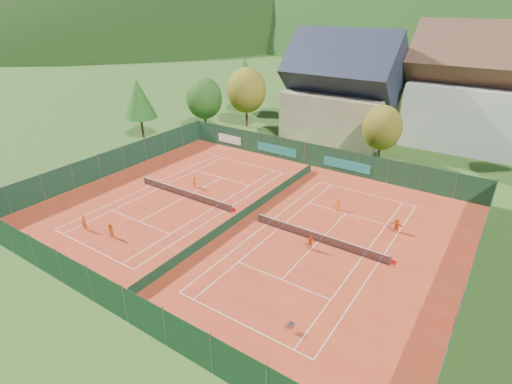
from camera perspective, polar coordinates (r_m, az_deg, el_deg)
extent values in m
plane|color=#2C4F18|center=(39.63, -1.62, -3.68)|extent=(600.00, 600.00, 0.00)
cube|color=#B3331A|center=(39.62, -1.62, -3.64)|extent=(40.00, 32.00, 0.01)
cube|color=white|center=(52.57, -1.24, 4.04)|extent=(10.97, 0.06, 0.00)
cube|color=white|center=(37.82, -22.54, -7.38)|extent=(10.97, 0.06, 0.00)
cube|color=white|center=(47.90, -14.89, 0.90)|extent=(0.06, 23.77, 0.00)
cube|color=white|center=(40.95, -4.49, -2.66)|extent=(0.06, 23.77, 0.00)
cube|color=white|center=(46.95, -13.77, 0.51)|extent=(0.06, 23.77, 0.00)
cube|color=white|center=(41.72, -5.98, -2.16)|extent=(0.06, 23.77, 0.00)
cube|color=white|center=(48.53, -4.96, 2.04)|extent=(8.23, 0.06, 0.00)
cube|color=white|center=(40.47, -16.29, -4.08)|extent=(8.23, 0.06, 0.00)
cube|color=white|center=(44.22, -10.10, -0.75)|extent=(0.06, 12.80, 0.00)
cube|color=white|center=(46.02, 15.31, -0.20)|extent=(10.97, 0.06, 0.00)
cube|color=white|center=(28.03, -2.36, -18.15)|extent=(10.97, 0.06, 0.00)
cube|color=white|center=(38.39, 1.46, -4.66)|extent=(0.06, 23.77, 0.00)
cube|color=white|center=(34.75, 17.11, -9.57)|extent=(0.06, 23.77, 0.00)
cube|color=white|center=(37.78, 3.22, -5.24)|extent=(0.06, 23.77, 0.00)
cube|color=white|center=(35.03, 14.98, -8.94)|extent=(0.06, 23.77, 0.00)
cube|color=white|center=(41.36, 12.72, -2.97)|extent=(8.23, 0.06, 0.00)
cube|color=white|center=(31.51, 3.65, -12.38)|extent=(8.23, 0.06, 0.00)
cube|color=white|center=(36.20, 8.85, -7.06)|extent=(0.06, 12.80, 0.00)
cylinder|color=#59595B|center=(48.35, -15.69, 1.68)|extent=(0.10, 0.10, 1.02)
cylinder|color=#59595B|center=(40.21, -3.49, -2.39)|extent=(0.10, 0.10, 1.02)
cube|color=black|center=(44.03, -10.15, -0.22)|extent=(12.80, 0.02, 0.86)
cube|color=white|center=(43.85, -10.19, 0.28)|extent=(12.80, 0.04, 0.06)
cube|color=red|center=(40.11, -3.20, -2.56)|extent=(0.40, 0.04, 0.40)
cylinder|color=#59595B|center=(38.58, 0.32, -3.64)|extent=(0.10, 0.10, 1.02)
cylinder|color=#59595B|center=(34.30, 18.68, -9.31)|extent=(0.10, 0.10, 1.02)
cube|color=black|center=(35.96, 8.90, -6.46)|extent=(12.80, 0.02, 0.86)
cube|color=white|center=(35.74, 8.94, -5.87)|extent=(12.80, 0.04, 0.06)
cube|color=red|center=(34.30, 19.06, -9.50)|extent=(0.40, 0.04, 0.40)
cube|color=#12331E|center=(39.38, -1.62, -3.02)|extent=(0.03, 28.80, 1.00)
cube|color=#153A21|center=(51.64, 8.73, 5.11)|extent=(40.00, 0.04, 3.00)
cube|color=teal|center=(54.31, 2.96, 6.08)|extent=(6.00, 0.03, 1.20)
cube|color=teal|center=(50.27, 12.78, 3.81)|extent=(6.00, 0.03, 1.20)
cube|color=silver|center=(58.59, -3.80, 7.54)|extent=(4.00, 0.03, 1.20)
cube|color=#123318|center=(29.54, -20.45, -13.58)|extent=(40.00, 0.04, 3.00)
cube|color=#133521|center=(52.15, -19.91, 4.03)|extent=(0.04, 32.00, 3.00)
cube|color=#153B24|center=(33.27, 28.25, -10.41)|extent=(0.04, 32.00, 3.00)
cube|color=#B21414|center=(30.16, 26.94, -14.81)|extent=(0.03, 3.00, 1.20)
cube|color=#B21414|center=(38.61, 29.30, -6.10)|extent=(0.03, 3.00, 1.20)
cube|color=#C9B78D|center=(64.48, 11.95, 10.88)|extent=(15.00, 12.00, 7.00)
cube|color=#1E2333|center=(63.19, 12.51, 16.57)|extent=(16.20, 12.00, 12.00)
cube|color=silver|center=(65.88, 29.72, 9.29)|extent=(20.00, 11.00, 9.00)
cube|color=brown|center=(64.62, 31.16, 15.41)|extent=(21.60, 11.00, 11.00)
cylinder|color=#4B311B|center=(66.40, -7.23, 9.77)|extent=(0.36, 0.36, 2.80)
ellipsoid|color=#225117|center=(65.43, -7.42, 13.14)|extent=(5.72, 5.72, 6.58)
cylinder|color=#442718|center=(68.51, -1.33, 10.62)|extent=(0.36, 0.36, 3.15)
ellipsoid|color=olive|center=(67.48, -1.37, 14.31)|extent=(6.44, 6.44, 7.40)
cylinder|color=#4B2F1A|center=(78.17, -1.57, 12.65)|extent=(0.36, 0.36, 3.50)
cone|color=#275E1A|center=(77.19, -1.62, 16.27)|extent=(5.60, 5.60, 6.50)
cylinder|color=#402D17|center=(55.09, 17.10, 5.27)|extent=(0.36, 0.36, 2.45)
ellipsoid|color=olive|center=(54.03, 17.58, 8.74)|extent=(5.01, 5.01, 5.76)
cylinder|color=#4D2F1B|center=(65.12, -15.94, 8.83)|extent=(0.36, 0.36, 3.15)
cone|color=#205819|center=(64.03, -16.43, 12.68)|extent=(5.04, 5.04, 5.85)
ellipsoid|color=black|center=(333.95, 32.17, 11.23)|extent=(440.00, 440.00, 242.00)
ellipsoid|color=black|center=(309.95, -18.35, 14.24)|extent=(340.00, 340.00, 204.00)
cylinder|color=slate|center=(27.23, 4.58, -18.71)|extent=(0.02, 0.02, 0.80)
cylinder|color=slate|center=(27.13, 5.16, -18.94)|extent=(0.02, 0.02, 0.80)
cylinder|color=slate|center=(27.42, 4.91, -18.34)|extent=(0.02, 0.02, 0.80)
cylinder|color=slate|center=(27.32, 5.48, -18.56)|extent=(0.02, 0.02, 0.80)
cube|color=slate|center=(27.17, 5.05, -18.41)|extent=(0.34, 0.34, 0.30)
ellipsoid|color=#CCD833|center=(27.15, 5.05, -18.36)|extent=(0.28, 0.28, 0.16)
sphere|color=#CCD833|center=(40.80, -12.18, -3.30)|extent=(0.07, 0.07, 0.07)
sphere|color=#CCD833|center=(32.68, -7.80, -10.96)|extent=(0.07, 0.07, 0.07)
imported|color=#CB4412|center=(40.48, -23.34, -4.08)|extent=(0.60, 0.45, 1.48)
imported|color=orange|center=(38.27, -20.05, -5.28)|extent=(0.74, 0.60, 1.43)
imported|color=#E04E13|center=(46.11, -8.76, 1.39)|extent=(0.99, 0.88, 1.33)
imported|color=#EA4D14|center=(34.73, 7.76, -7.17)|extent=(0.87, 0.76, 1.41)
imported|color=orange|center=(41.49, 11.61, -1.83)|extent=(0.63, 0.45, 1.21)
imported|color=#EC5B15|center=(39.09, 19.43, -4.52)|extent=(1.33, 0.52, 1.40)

